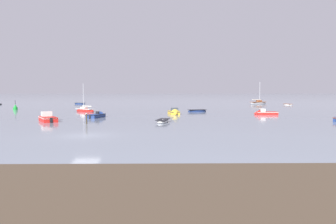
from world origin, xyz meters
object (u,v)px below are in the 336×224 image
object	(u,v)px
rowboat_moored_3	(288,105)
motorboat_moored_4	(98,116)
mooring_post_near	(87,119)
rowboat_moored_2	(163,121)
sailboat_moored_1	(258,103)
motorboat_moored_0	(263,113)
rowboat_moored_7	(80,104)
sailboat_moored_0	(85,110)
channel_buoy	(15,108)
motorboat_moored_1	(47,119)
motorboat_moored_3	(174,113)
rowboat_moored_4	(197,111)

from	to	relation	value
rowboat_moored_3	motorboat_moored_4	size ratio (longest dim) A/B	0.75
mooring_post_near	rowboat_moored_2	bearing A→B (deg)	10.17
rowboat_moored_2	sailboat_moored_1	world-z (taller)	sailboat_moored_1
motorboat_moored_0	rowboat_moored_7	bearing A→B (deg)	-44.03
sailboat_moored_1	rowboat_moored_7	world-z (taller)	sailboat_moored_1
rowboat_moored_7	sailboat_moored_0	bearing A→B (deg)	133.97
sailboat_moored_0	channel_buoy	world-z (taller)	sailboat_moored_0
rowboat_moored_3	sailboat_moored_1	bearing A→B (deg)	-154.84
sailboat_moored_0	motorboat_moored_0	bearing A→B (deg)	-154.58
motorboat_moored_1	rowboat_moored_3	distance (m)	71.24
motorboat_moored_4	channel_buoy	xyz separation A→B (m)	(-22.00, 20.19, 0.25)
rowboat_moored_2	rowboat_moored_7	size ratio (longest dim) A/B	0.97
motorboat_moored_1	motorboat_moored_3	distance (m)	21.96
rowboat_moored_3	motorboat_moored_4	world-z (taller)	motorboat_moored_4
mooring_post_near	rowboat_moored_7	bearing A→B (deg)	105.01
motorboat_moored_4	mooring_post_near	bearing A→B (deg)	-160.16
motorboat_moored_0	rowboat_moored_4	bearing A→B (deg)	-34.38
sailboat_moored_0	rowboat_moored_2	bearing A→B (deg)	164.84
motorboat_moored_3	rowboat_moored_4	distance (m)	8.36
motorboat_moored_3	motorboat_moored_4	world-z (taller)	motorboat_moored_3
sailboat_moored_0	mooring_post_near	world-z (taller)	sailboat_moored_0
rowboat_moored_2	motorboat_moored_0	bearing A→B (deg)	-39.59
sailboat_moored_1	rowboat_moored_4	xyz separation A→B (m)	(-22.82, -36.28, -0.14)
rowboat_moored_2	sailboat_moored_1	distance (m)	64.89
motorboat_moored_4	motorboat_moored_3	bearing A→B (deg)	-47.03
rowboat_moored_7	mooring_post_near	size ratio (longest dim) A/B	2.68
motorboat_moored_1	channel_buoy	distance (m)	30.84
rowboat_moored_2	motorboat_moored_4	bearing A→B (deg)	63.51
motorboat_moored_3	sailboat_moored_1	world-z (taller)	sailboat_moored_1
channel_buoy	mooring_post_near	size ratio (longest dim) A/B	1.49
motorboat_moored_0	motorboat_moored_4	xyz separation A→B (m)	(-27.99, -5.22, -0.03)
rowboat_moored_2	rowboat_moored_4	distance (m)	22.50
rowboat_moored_2	motorboat_moored_4	world-z (taller)	motorboat_moored_4
motorboat_moored_3	sailboat_moored_1	bearing A→B (deg)	139.42
rowboat_moored_4	channel_buoy	distance (m)	39.79
motorboat_moored_0	motorboat_moored_1	size ratio (longest dim) A/B	0.79
rowboat_moored_2	rowboat_moored_7	bearing A→B (deg)	36.74
motorboat_moored_3	rowboat_moored_2	bearing A→B (deg)	-15.91
rowboat_moored_7	mooring_post_near	distance (m)	61.31
motorboat_moored_4	sailboat_moored_1	world-z (taller)	sailboat_moored_1
motorboat_moored_0	rowboat_moored_3	bearing A→B (deg)	-115.21
motorboat_moored_1	rowboat_moored_3	size ratio (longest dim) A/B	1.53
motorboat_moored_0	mooring_post_near	size ratio (longest dim) A/B	2.74
motorboat_moored_1	motorboat_moored_3	world-z (taller)	motorboat_moored_1
rowboat_moored_7	mooring_post_near	xyz separation A→B (m)	(15.88, -59.22, 0.50)
mooring_post_near	motorboat_moored_1	bearing A→B (deg)	147.70
rowboat_moored_3	mooring_post_near	distance (m)	69.66
motorboat_moored_1	motorboat_moored_0	bearing A→B (deg)	-100.88
rowboat_moored_2	motorboat_moored_3	bearing A→B (deg)	4.77
rowboat_moored_3	rowboat_moored_4	distance (m)	41.41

